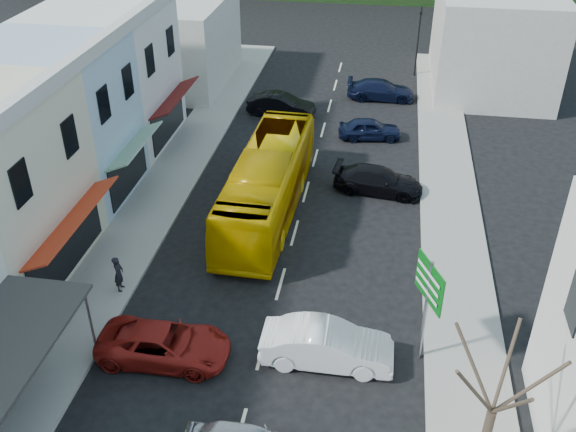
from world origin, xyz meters
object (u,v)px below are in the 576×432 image
object	(u,v)px
car_white	(327,347)
street_tree	(492,412)
car_red	(164,344)
traffic_signal	(418,42)
pedestrian_left	(118,273)
direction_sign	(425,312)
bus	(268,185)

from	to	relation	value
car_white	street_tree	bearing A→B (deg)	-134.52
car_red	traffic_signal	distance (m)	33.47
pedestrian_left	direction_sign	bearing A→B (deg)	-106.27
traffic_signal	car_white	bearing A→B (deg)	95.06
traffic_signal	direction_sign	bearing A→B (deg)	101.17
car_white	pedestrian_left	distance (m)	9.36
direction_sign	traffic_signal	bearing A→B (deg)	66.29
car_red	street_tree	bearing A→B (deg)	-111.06
car_white	bus	bearing A→B (deg)	21.73
direction_sign	traffic_signal	world-z (taller)	traffic_signal
direction_sign	street_tree	bearing A→B (deg)	-98.20
pedestrian_left	traffic_signal	distance (m)	31.27
direction_sign	traffic_signal	distance (m)	30.62
bus	traffic_signal	bearing A→B (deg)	72.39
bus	car_white	distance (m)	10.78
bus	pedestrian_left	xyz separation A→B (m)	(-4.92, -7.31, -0.55)
car_red	street_tree	size ratio (longest dim) A/B	0.65
pedestrian_left	bus	bearing A→B (deg)	-41.35
street_tree	traffic_signal	bearing A→B (deg)	92.39
traffic_signal	street_tree	bearing A→B (deg)	103.57
bus	street_tree	world-z (taller)	street_tree
car_white	traffic_signal	bearing A→B (deg)	-6.56
street_tree	traffic_signal	size ratio (longest dim) A/B	1.37
pedestrian_left	street_tree	distance (m)	15.88
bus	car_red	bearing A→B (deg)	-98.24
car_red	car_white	bearing A→B (deg)	-83.56
bus	street_tree	size ratio (longest dim) A/B	1.64
bus	traffic_signal	xyz separation A→B (m)	(7.41, 21.38, 1.05)
bus	street_tree	xyz separation A→B (m)	(8.92, -14.66, 2.00)
street_tree	traffic_signal	xyz separation A→B (m)	(-1.51, 36.05, -0.95)
pedestrian_left	direction_sign	world-z (taller)	direction_sign
car_white	direction_sign	bearing A→B (deg)	-78.26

